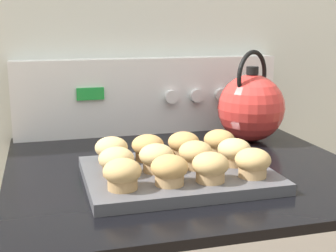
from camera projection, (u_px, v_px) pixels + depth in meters
wall_back at (144, 39)px, 1.33m from camera, size 8.00×0.05×2.40m
control_panel at (149, 96)px, 1.32m from camera, size 0.74×0.07×0.21m
muffin_pan at (177, 175)px, 0.94m from camera, size 0.37×0.29×0.02m
muffin_r0_c0 at (122, 174)px, 0.82m from camera, size 0.07×0.07×0.06m
muffin_r0_c1 at (170, 170)px, 0.84m from camera, size 0.07×0.07×0.06m
muffin_r0_c2 at (210, 167)px, 0.86m from camera, size 0.07×0.07×0.06m
muffin_r0_c3 at (253, 163)px, 0.89m from camera, size 0.07×0.07×0.06m
muffin_r1_c0 at (116, 161)px, 0.90m from camera, size 0.07×0.07×0.06m
muffin_r1_c1 at (156, 158)px, 0.92m from camera, size 0.07×0.07×0.06m
muffin_r1_c2 at (198, 154)px, 0.94m from camera, size 0.07×0.07×0.06m
muffin_r1_c3 at (234, 152)px, 0.96m from camera, size 0.07×0.07×0.06m
muffin_r2_c0 at (111, 150)px, 0.97m from camera, size 0.07×0.07×0.06m
muffin_r2_c1 at (148, 147)px, 0.99m from camera, size 0.07×0.07×0.06m
muffin_r2_c2 at (185, 144)px, 1.02m from camera, size 0.07×0.07×0.06m
muffin_r2_c3 at (219, 142)px, 1.04m from camera, size 0.07×0.07×0.06m
tea_kettle at (251, 106)px, 1.23m from camera, size 0.20×0.18×0.24m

